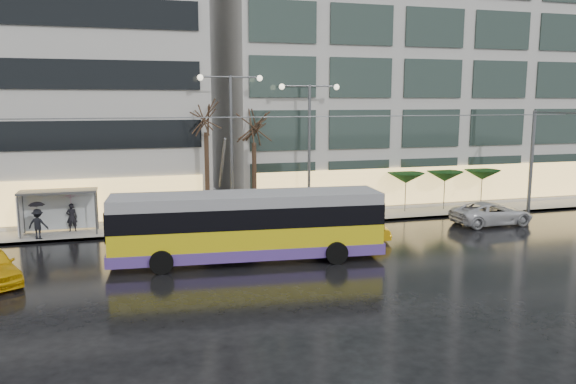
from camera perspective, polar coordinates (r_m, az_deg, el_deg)
name	(u,v)px	position (r m, az deg, el deg)	size (l,w,h in m)	color
ground	(233,280)	(24.66, -5.64, -8.86)	(140.00, 140.00, 0.00)	black
sidewalk	(224,214)	(38.33, -6.51, -2.19)	(80.00, 10.00, 0.15)	gray
kerb	(238,229)	(33.57, -5.09, -3.81)	(80.00, 0.10, 0.15)	slate
building_right	(419,38)	(48.27, 13.16, 14.98)	(32.00, 14.00, 25.00)	#B2AFAA
trolleybus	(248,228)	(27.02, -4.11, -3.66)	(13.08, 5.52, 5.98)	gold
catenary	(223,162)	(31.61, -6.60, 3.03)	(42.24, 5.12, 7.00)	#595B60
bus_shelter	(52,202)	(34.50, -22.87, -0.96)	(4.20, 1.60, 2.51)	#595B60
street_lamp_near	(231,128)	(34.46, -5.79, 6.46)	(3.96, 0.36, 9.03)	#595B60
street_lamp_far	(309,132)	(35.71, 2.18, 6.15)	(3.96, 0.36, 8.53)	#595B60
tree_a	(206,110)	(34.39, -8.37, 8.23)	(3.20, 3.20, 8.40)	black
tree_b	(254,121)	(35.13, -3.50, 7.21)	(3.20, 3.20, 7.70)	black
parasol_a	(406,178)	(38.95, 11.89, 1.39)	(2.50, 2.50, 2.65)	#595B60
parasol_b	(445,176)	(40.44, 15.65, 1.53)	(2.50, 2.50, 2.65)	#595B60
parasol_c	(482,175)	(42.08, 19.13, 1.65)	(2.50, 2.50, 2.65)	#595B60
taxi_b	(354,230)	(31.07, 6.73, -3.83)	(1.37, 3.93, 1.29)	#E7A30C
sedan_silver	(492,213)	(37.21, 19.99, -2.05)	(2.36, 5.11, 1.42)	silver
pedestrian_a	(71,207)	(34.73, -21.17, -1.39)	(1.02, 1.04, 2.19)	black
pedestrian_b	(117,213)	(35.37, -17.01, -2.07)	(0.97, 0.92, 1.59)	black
pedestrian_c	(38,219)	(33.56, -24.09, -2.53)	(1.22, 1.03, 2.11)	black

